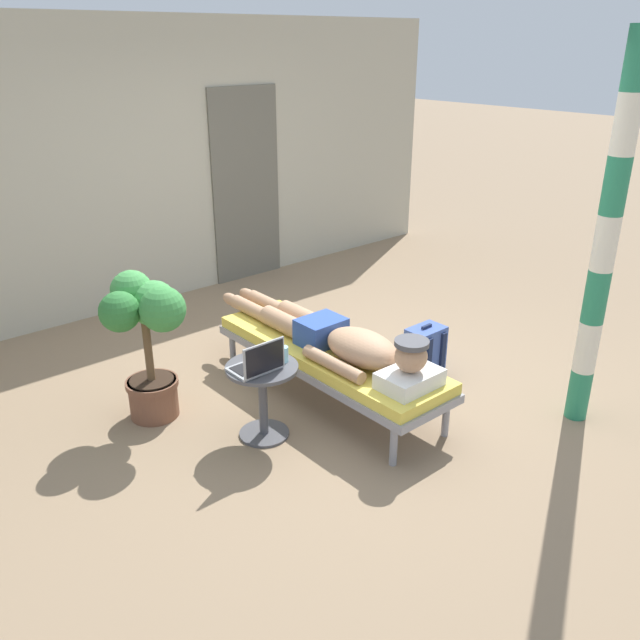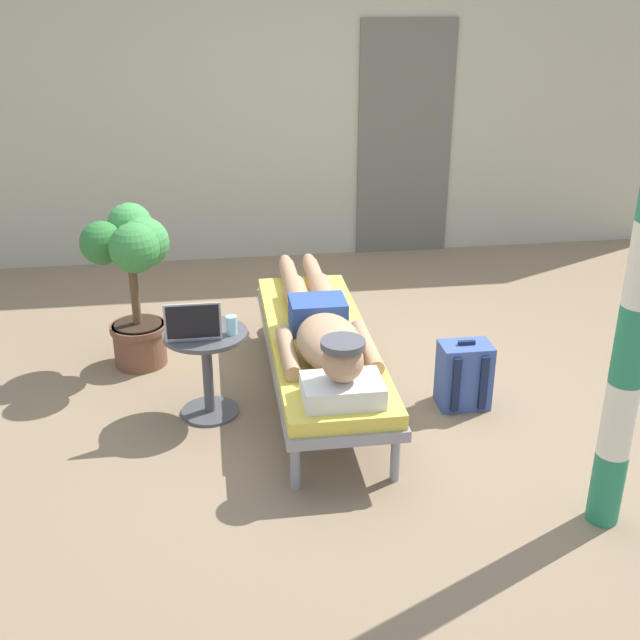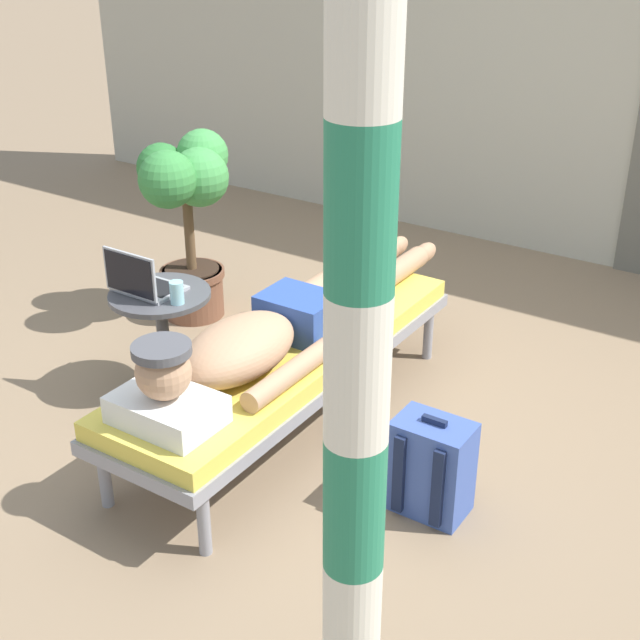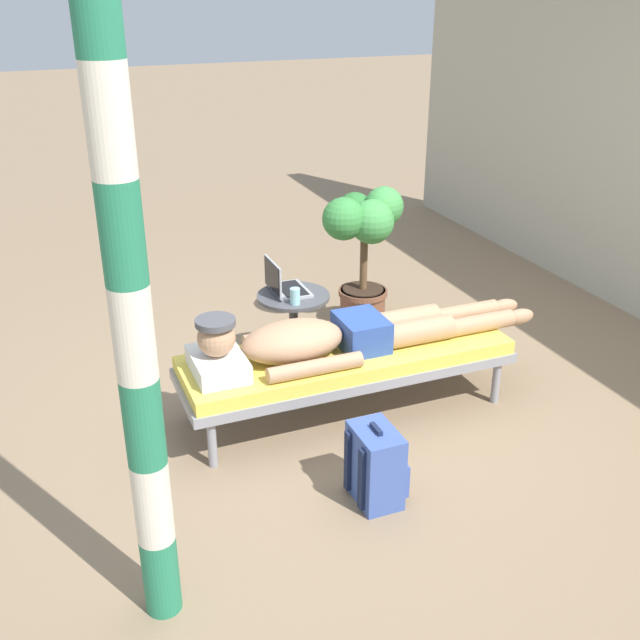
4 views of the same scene
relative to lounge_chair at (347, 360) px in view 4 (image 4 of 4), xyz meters
name	(u,v)px [view 4 (image 4 of 4)]	position (x,y,z in m)	size (l,w,h in m)	color
ground_plane	(375,417)	(0.14, 0.13, -0.35)	(40.00, 40.00, 0.00)	#8C7256
lounge_chair	(347,360)	(0.00, 0.00, 0.00)	(0.61, 2.00, 0.42)	gray
person_reclining	(330,337)	(0.00, -0.11, 0.17)	(0.53, 2.17, 0.33)	white
side_table	(294,318)	(-0.67, -0.09, 0.01)	(0.48, 0.48, 0.52)	#4C4C51
laptop	(283,284)	(-0.73, -0.14, 0.24)	(0.31, 0.24, 0.23)	#A5A8AD
drink_glass	(295,296)	(-0.52, -0.13, 0.23)	(0.06, 0.06, 0.11)	#99D8E5
backpack	(376,465)	(0.83, -0.21, -0.15)	(0.30, 0.26, 0.42)	#3F59A5
potted_plant	(363,240)	(-1.10, 0.62, 0.32)	(0.55, 0.63, 1.05)	brown
porch_post	(133,333)	(1.16, -1.35, 0.94)	(0.15, 0.15, 2.57)	#267F59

